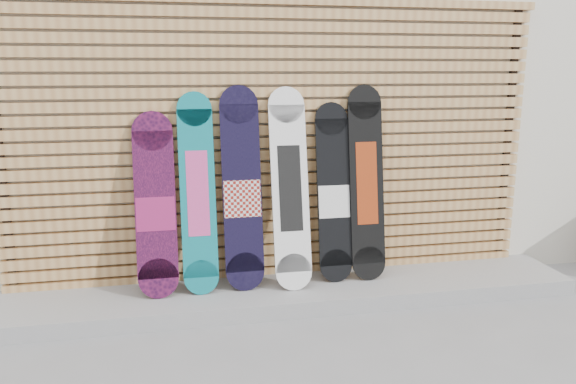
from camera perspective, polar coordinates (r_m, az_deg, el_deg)
The scene contains 10 objects.
ground at distance 3.89m, azimuth 3.78°, elevation -14.67°, with size 80.00×80.00×0.00m, color gray.
building at distance 6.98m, azimuth 0.37°, elevation 12.72°, with size 12.00×5.00×3.60m, color beige.
concrete_step at distance 4.43m, azimuth -0.45°, elevation -10.24°, with size 4.60×0.70×0.12m, color gray.
slat_wall at distance 4.41m, azimuth -1.19°, elevation 5.12°, with size 4.26×0.08×2.29m.
snowboard_0 at distance 4.23m, azimuth -13.32°, elevation -1.39°, with size 0.30×0.33×1.35m.
snowboard_1 at distance 4.22m, azimuth -9.15°, elevation -0.14°, with size 0.26×0.32×1.49m.
snowboard_2 at distance 4.25m, azimuth -4.70°, elevation 0.21°, with size 0.29×0.31×1.53m.
snowboard_3 at distance 4.27m, azimuth 0.20°, elevation 0.38°, with size 0.28×0.38×1.52m.
snowboard_4 at distance 4.42m, azimuth 4.65°, elevation -0.20°, with size 0.26×0.28×1.40m.
snowboard_5 at distance 4.48m, azimuth 7.98°, elevation 0.89°, with size 0.27×0.29×1.53m.
Camera 1 is at (-0.93, -3.33, 1.77)m, focal length 35.00 mm.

